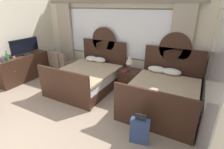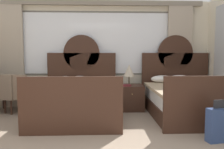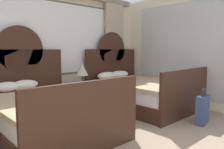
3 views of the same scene
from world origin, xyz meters
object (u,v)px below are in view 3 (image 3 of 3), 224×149
object	(u,v)px
bed_near_mirror	(141,92)
book_on_nightstand	(84,85)
bed_near_window	(47,111)
suitcase_on_floor	(203,110)
nightstand_between_beds	(85,98)
table_lamp_on_nightstand	(82,69)

from	to	relation	value
bed_near_mirror	book_on_nightstand	distance (m)	1.41
bed_near_window	bed_near_mirror	world-z (taller)	same
book_on_nightstand	suitcase_on_floor	distance (m)	2.37
nightstand_between_beds	suitcase_on_floor	size ratio (longest dim) A/B	0.94
suitcase_on_floor	table_lamp_on_nightstand	bearing A→B (deg)	117.52
nightstand_between_beds	book_on_nightstand	size ratio (longest dim) A/B	2.39
bed_near_window	bed_near_mirror	xyz separation A→B (m)	(2.40, 0.01, 0.00)
bed_near_window	book_on_nightstand	size ratio (longest dim) A/B	8.52
bed_near_mirror	bed_near_window	bearing A→B (deg)	-179.88
nightstand_between_beds	table_lamp_on_nightstand	world-z (taller)	table_lamp_on_nightstand
bed_near_window	nightstand_between_beds	world-z (taller)	bed_near_window
bed_near_window	table_lamp_on_nightstand	distance (m)	1.46
bed_near_mirror	book_on_nightstand	bearing A→B (deg)	159.84
bed_near_mirror	nightstand_between_beds	distance (m)	1.34
bed_near_window	suitcase_on_floor	world-z (taller)	bed_near_window
book_on_nightstand	suitcase_on_floor	bearing A→B (deg)	-59.01
bed_near_window	table_lamp_on_nightstand	world-z (taller)	bed_near_window
table_lamp_on_nightstand	suitcase_on_floor	size ratio (longest dim) A/B	0.76
bed_near_mirror	book_on_nightstand	size ratio (longest dim) A/B	8.52
nightstand_between_beds	suitcase_on_floor	bearing A→B (deg)	-62.66
bed_near_mirror	table_lamp_on_nightstand	world-z (taller)	bed_near_mirror
bed_near_mirror	nightstand_between_beds	size ratio (longest dim) A/B	3.57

